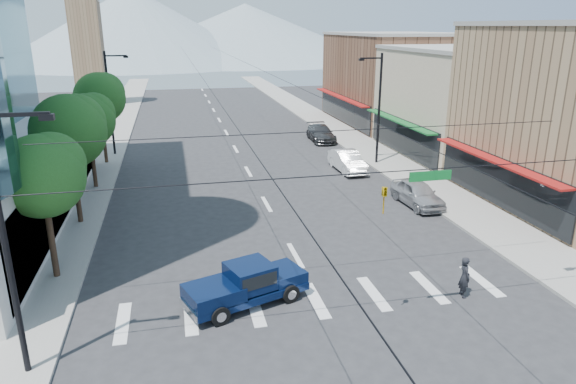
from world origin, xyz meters
The scene contains 20 objects.
ground centered at (0.00, 0.00, 0.00)m, with size 160.00×160.00×0.00m, color #28282B.
sidewalk_left centered at (-12.00, 40.00, 0.07)m, with size 4.00×120.00×0.15m, color gray.
sidewalk_right centered at (12.00, 40.00, 0.07)m, with size 4.00×120.00×0.15m, color gray.
shop_mid centered at (20.00, 24.00, 4.50)m, with size 12.00×14.00×9.00m, color tan.
shop_far centered at (20.00, 40.00, 5.00)m, with size 12.00×18.00×10.00m, color brown.
clock_tower centered at (-16.50, 62.00, 10.64)m, with size 4.80×4.80×20.40m.
mountain_left centered at (-15.00, 150.00, 11.00)m, with size 80.00×80.00×22.00m, color gray.
mountain_right centered at (20.00, 160.00, 9.00)m, with size 90.00×90.00×18.00m, color gray.
tree_near centered at (-11.07, 6.10, 4.99)m, with size 3.65×3.64×6.71m.
tree_midnear centered at (-11.07, 13.10, 5.59)m, with size 4.09×4.09×7.52m.
tree_midfar centered at (-11.07, 20.10, 4.99)m, with size 3.65×3.64×6.71m.
tree_far centered at (-11.07, 27.10, 5.59)m, with size 4.09×4.09×7.52m.
signal_rig centered at (0.19, -1.00, 4.64)m, with size 21.80×0.20×9.00m.
lamp_pole_nw centered at (-10.67, 30.00, 4.94)m, with size 2.00×0.25×9.00m.
lamp_pole_ne centered at (10.67, 22.00, 4.94)m, with size 2.00×0.25×9.00m.
pickup_truck centered at (-3.09, 1.89, 0.91)m, with size 5.44×3.41×1.74m.
pedestrian centered at (6.02, 0.48, 0.90)m, with size 0.66×0.43×1.81m, color black.
parked_car_near centered at (9.40, 11.70, 0.80)m, with size 1.89×4.69×1.60m, color #9D9EA2.
parked_car_mid centered at (7.71, 20.47, 0.81)m, with size 1.71×4.91×1.62m, color white.
parked_car_far centered at (8.80, 31.67, 0.78)m, with size 2.19×5.38×1.56m, color #343537.
Camera 1 is at (-5.56, -16.88, 11.00)m, focal length 32.00 mm.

